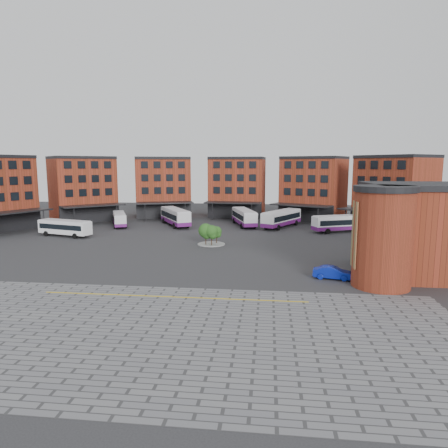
# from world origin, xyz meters

# --- Properties ---
(ground) EXTENTS (160.00, 160.00, 0.00)m
(ground) POSITION_xyz_m (0.00, 0.00, 0.00)
(ground) COLOR #28282B
(ground) RESTS_ON ground
(paving_zone) EXTENTS (50.00, 22.00, 0.02)m
(paving_zone) POSITION_xyz_m (2.00, -22.00, 0.01)
(paving_zone) COLOR slate
(paving_zone) RESTS_ON ground
(yellow_line) EXTENTS (26.00, 0.15, 0.02)m
(yellow_line) POSITION_xyz_m (2.00, -14.00, 0.03)
(yellow_line) COLOR gold
(yellow_line) RESTS_ON paving_zone
(main_building) EXTENTS (94.14, 42.48, 14.60)m
(main_building) POSITION_xyz_m (-4.77, 38.25, 7.23)
(main_building) COLOR maroon
(main_building) RESTS_ON ground
(east_building) EXTENTS (17.40, 15.40, 10.60)m
(east_building) POSITION_xyz_m (28.70, -3.06, 5.29)
(east_building) COLOR maroon
(east_building) RESTS_ON ground
(tree_island) EXTENTS (4.40, 4.40, 3.49)m
(tree_island) POSITION_xyz_m (1.87, 11.47, 2.01)
(tree_island) COLOR gray
(tree_island) RESTS_ON ground
(bus_a) EXTENTS (10.61, 5.10, 2.93)m
(bus_a) POSITION_xyz_m (-25.14, 16.36, 1.74)
(bus_a) COLOR white
(bus_a) RESTS_ON ground
(bus_b) EXTENTS (6.15, 10.08, 2.82)m
(bus_b) POSITION_xyz_m (-19.89, 29.07, 1.53)
(bus_b) COLOR silver
(bus_b) RESTS_ON ground
(bus_c) EXTENTS (8.83, 12.41, 3.56)m
(bus_c) POSITION_xyz_m (-8.47, 31.15, 1.93)
(bus_c) COLOR silver
(bus_c) RESTS_ON ground
(bus_d) EXTENTS (6.15, 12.47, 3.43)m
(bus_d) POSITION_xyz_m (5.96, 32.63, 1.86)
(bus_d) COLOR white
(bus_d) RESTS_ON ground
(bus_e) EXTENTS (8.51, 12.10, 3.47)m
(bus_e) POSITION_xyz_m (13.75, 31.35, 1.88)
(bus_e) COLOR white
(bus_e) RESTS_ON ground
(bus_f) EXTENTS (11.57, 6.77, 3.22)m
(bus_f) POSITION_xyz_m (24.91, 26.61, 1.74)
(bus_f) COLOR white
(bus_f) RESTS_ON ground
(blue_car) EXTENTS (4.59, 2.35, 1.44)m
(blue_car) POSITION_xyz_m (18.42, -5.83, 0.72)
(blue_car) COLOR #0C20A4
(blue_car) RESTS_ON ground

